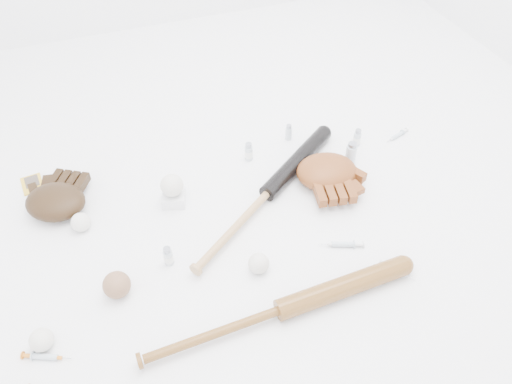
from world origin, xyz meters
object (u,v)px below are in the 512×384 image
object	(u,v)px
glove_dark	(55,202)
pedestal	(174,198)
bat_dark	(268,193)
bat_wood	(281,310)

from	to	relation	value
glove_dark	pedestal	world-z (taller)	glove_dark
glove_dark	pedestal	bearing A→B (deg)	16.36
bat_dark	pedestal	distance (m)	0.33
bat_dark	bat_wood	world-z (taller)	bat_wood
bat_dark	bat_wood	xyz separation A→B (m)	(-0.14, -0.45, 0.00)
glove_dark	bat_wood	bearing A→B (deg)	-17.96
bat_dark	pedestal	world-z (taller)	bat_dark
glove_dark	pedestal	xyz separation A→B (m)	(0.39, -0.10, -0.02)
bat_dark	glove_dark	world-z (taller)	glove_dark
bat_dark	pedestal	xyz separation A→B (m)	(-0.31, 0.10, -0.01)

